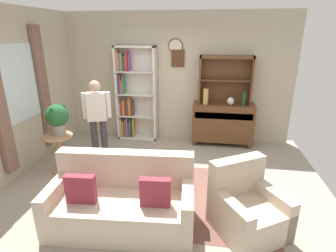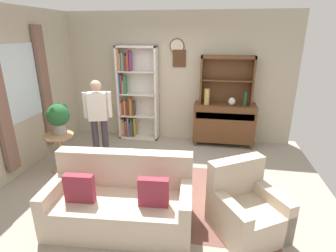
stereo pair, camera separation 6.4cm
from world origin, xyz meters
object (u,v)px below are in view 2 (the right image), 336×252
object	(u,v)px
plant_stand	(60,148)
potted_plant_small	(74,171)
couch_floral	(121,202)
person_reading	(98,115)
bookshelf	(135,96)
sideboard	(224,122)
coffee_table	(157,167)
potted_plant_large	(58,117)
vase_tall	(207,97)
sideboard_hutch	(227,73)
book_stack	(166,159)
vase_round	(232,101)
bottle_wine	(245,99)
armchair_floral	(246,210)

from	to	relation	value
plant_stand	potted_plant_small	world-z (taller)	plant_stand
couch_floral	person_reading	world-z (taller)	person_reading
bookshelf	couch_floral	distance (m)	3.11
sideboard	coffee_table	xyz separation A→B (m)	(-1.08, -1.97, -0.16)
potted_plant_large	person_reading	distance (m)	0.70
potted_plant_large	vase_tall	bearing A→B (deg)	31.98
sideboard	vase_tall	world-z (taller)	vase_tall
potted_plant_large	bookshelf	bearing A→B (deg)	63.45
sideboard_hutch	potted_plant_small	distance (m)	3.54
plant_stand	vase_tall	bearing A→B (deg)	32.78
book_stack	vase_tall	bearing A→B (deg)	73.13
potted_plant_large	potted_plant_small	xyz separation A→B (m)	(0.36, -0.32, -0.84)
potted_plant_large	potted_plant_small	distance (m)	0.97
vase_round	book_stack	size ratio (longest dim) A/B	0.92
person_reading	plant_stand	bearing A→B (deg)	-135.48
vase_tall	potted_plant_small	xyz separation A→B (m)	(-2.12, -1.87, -0.93)
bookshelf	vase_tall	distance (m)	1.64
bookshelf	sideboard_hutch	size ratio (longest dim) A/B	1.91
sideboard	potted_plant_small	world-z (taller)	sideboard
plant_stand	potted_plant_large	bearing A→B (deg)	74.31
sideboard_hutch	potted_plant_large	distance (m)	3.41
vase_round	potted_plant_small	bearing A→B (deg)	-144.51
plant_stand	person_reading	xyz separation A→B (m)	(0.54, 0.53, 0.49)
sideboard_hutch	vase_tall	bearing A→B (deg)	-154.11
potted_plant_large	book_stack	distance (m)	2.02
vase_tall	person_reading	bearing A→B (deg)	-151.13
sideboard	book_stack	size ratio (longest dim) A/B	7.04
sideboard	vase_round	size ratio (longest dim) A/B	7.65
potted_plant_small	person_reading	size ratio (longest dim) A/B	0.17
vase_round	bottle_wine	size ratio (longest dim) A/B	0.56
sideboard_hutch	armchair_floral	xyz separation A→B (m)	(0.21, -2.86, -1.27)
coffee_table	vase_tall	bearing A→B (deg)	69.97
couch_floral	vase_tall	bearing A→B (deg)	71.00
sideboard_hutch	bottle_wine	world-z (taller)	sideboard_hutch
sideboard_hutch	book_stack	xyz separation A→B (m)	(-0.94, -2.01, -1.08)
armchair_floral	coffee_table	world-z (taller)	armchair_floral
sideboard_hutch	person_reading	distance (m)	2.76
bookshelf	vase_round	size ratio (longest dim) A/B	12.35
vase_round	potted_plant_large	size ratio (longest dim) A/B	0.32
vase_round	plant_stand	world-z (taller)	vase_round
bottle_wine	potted_plant_small	xyz separation A→B (m)	(-2.90, -1.86, -0.91)
bottle_wine	potted_plant_large	world-z (taller)	bottle_wine
vase_tall	vase_round	distance (m)	0.53
armchair_floral	person_reading	bearing A→B (deg)	148.33
bookshelf	armchair_floral	world-z (taller)	bookshelf
bottle_wine	bookshelf	bearing A→B (deg)	175.87
bottle_wine	coffee_table	xyz separation A→B (m)	(-1.47, -1.88, -0.72)
couch_floral	plant_stand	world-z (taller)	couch_floral
plant_stand	person_reading	size ratio (longest dim) A/B	0.44
plant_stand	person_reading	distance (m)	0.90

